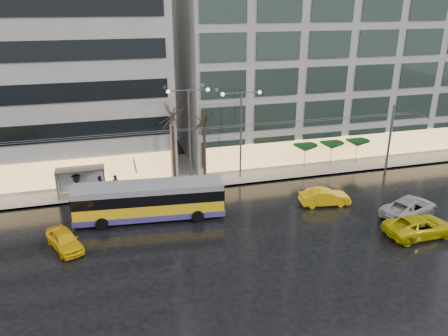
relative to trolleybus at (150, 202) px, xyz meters
name	(u,v)px	position (x,y,z in m)	size (l,w,h in m)	color
ground	(193,242)	(2.59, -4.49, -1.48)	(140.00, 140.00, 0.00)	black
sidewalk	(185,171)	(4.59, 9.51, -1.41)	(80.00, 10.00, 0.15)	gray
kerb	(195,189)	(4.59, 4.56, -1.41)	(80.00, 0.10, 0.15)	slate
building_right	(321,37)	(21.59, 14.51, 11.17)	(32.00, 14.00, 25.00)	#9D9A96
trolleybus	(150,202)	(0.00, 0.00, 0.00)	(11.99, 5.12, 5.48)	yellow
catenary	(185,152)	(3.59, 3.45, 2.77)	(42.24, 5.12, 7.00)	#595B60
bus_shelter	(76,176)	(-5.80, 6.20, 0.48)	(4.20, 1.60, 2.51)	#595B60
street_lamp_near	(189,123)	(4.59, 6.31, 4.51)	(3.96, 0.36, 9.03)	#595B60
street_lamp_far	(241,122)	(9.59, 6.31, 4.23)	(3.96, 0.36, 8.53)	#595B60
tree_a	(172,112)	(3.09, 6.51, 5.60)	(3.20, 3.20, 8.40)	black
tree_b	(204,117)	(6.09, 6.71, 4.92)	(3.20, 3.20, 7.70)	black
parasol_a	(305,148)	(16.59, 6.51, 0.97)	(2.50, 2.50, 2.65)	#595B60
parasol_b	(332,146)	(19.59, 6.51, 0.97)	(2.50, 2.50, 2.65)	#595B60
parasol_c	(357,143)	(22.59, 6.51, 0.97)	(2.50, 2.50, 2.65)	#595B60
taxi_a	(64,240)	(-6.39, -2.99, -0.80)	(1.62, 4.03, 1.37)	yellow
taxi_b	(325,197)	(14.81, -1.40, -0.77)	(1.50, 4.31, 1.42)	yellow
taxi_c	(420,226)	(19.16, -8.08, -0.73)	(2.51, 5.44, 1.51)	#D6C40B
sedan_silver	(409,207)	(20.47, -5.15, -0.71)	(2.55, 5.53, 1.54)	#B0B0B5
pedestrian_a	(115,180)	(-2.50, 5.09, 0.08)	(1.18, 1.20, 2.19)	black
pedestrian_b	(100,185)	(-3.86, 5.52, -0.43)	(1.03, 0.89, 1.81)	black
pedestrian_c	(77,184)	(-5.80, 5.80, -0.21)	(1.34, 1.10, 2.11)	black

